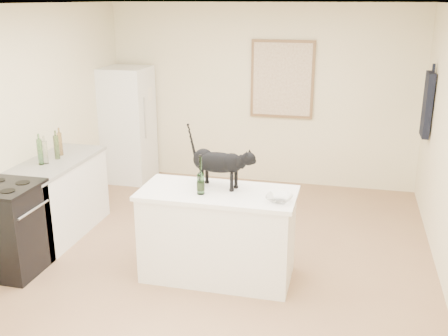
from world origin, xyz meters
The scene contains 19 objects.
floor centered at (0.00, 0.00, 0.00)m, with size 5.50×5.50×0.00m, color #9A7552.
ceiling centered at (0.00, 0.00, 2.60)m, with size 5.50×5.50×0.00m, color white.
wall_back centered at (0.00, 2.75, 1.30)m, with size 4.50×4.50×0.00m, color beige.
wall_front centered at (0.00, -2.75, 1.30)m, with size 4.50×4.50×0.00m, color beige.
wall_left centered at (-2.25, 0.00, 1.30)m, with size 5.50×5.50×0.00m, color beige.
island_base centered at (0.10, -0.20, 0.43)m, with size 1.44×0.67×0.86m, color white.
island_top centered at (0.10, -0.20, 0.88)m, with size 1.50×0.70×0.04m, color white.
left_cabinets centered at (-1.95, 0.30, 0.43)m, with size 0.60×1.40×0.86m, color white.
left_countertop centered at (-1.95, 0.30, 0.88)m, with size 0.62×1.44×0.04m, color gray.
stove centered at (-1.95, -0.60, 0.45)m, with size 0.60×0.60×0.90m, color black.
fridge centered at (-1.95, 2.35, 0.85)m, with size 0.68×0.68×1.70m, color white.
artwork_frame centered at (0.30, 2.72, 1.55)m, with size 0.90×0.03×1.10m, color brown.
artwork_canvas centered at (0.30, 2.70, 1.55)m, with size 0.82×0.00×1.02m, color beige.
hanging_garment centered at (2.19, 2.05, 1.40)m, with size 0.08×0.34×0.80m, color black.
black_cat centered at (0.07, -0.08, 1.12)m, with size 0.64×0.19×0.45m, color black, non-canonical shape.
wine_bottle centered at (-0.04, -0.31, 1.07)m, with size 0.07×0.07×0.34m, color #285D25.
glass_bowl centered at (0.71, -0.33, 0.93)m, with size 0.24×0.24×0.06m, color white.
fridge_paper centered at (-1.60, 2.42, 1.31)m, with size 0.01×0.15×0.20m, color white.
counter_bottle_cluster centered at (-1.97, 0.31, 1.04)m, with size 0.12×0.44×0.29m.
Camera 1 is at (1.27, -4.73, 2.65)m, focal length 42.08 mm.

